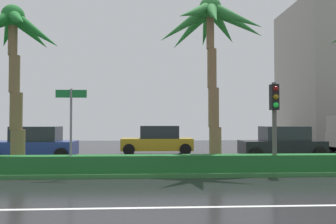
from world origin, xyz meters
name	(u,v)px	position (x,y,z in m)	size (l,w,h in m)	color
ground_plane	(126,168)	(0.00, 9.00, -0.05)	(90.00, 42.00, 0.10)	black
near_lane_divider_stripe	(106,208)	(0.00, 2.00, 0.00)	(81.00, 0.14, 0.01)	white
median_strip	(125,169)	(0.00, 8.00, 0.07)	(85.50, 4.00, 0.15)	#2D6B33
median_hedge	(122,164)	(0.00, 6.60, 0.45)	(76.50, 0.70, 0.60)	#1E6028
palm_tree_mid_left	(13,43)	(-4.51, 8.10, 5.15)	(4.18, 4.19, 6.54)	brown
palm_tree_centre_left	(211,31)	(3.50, 7.85, 5.67)	(4.52, 4.66, 6.94)	brown
traffic_signal_median_right	(274,110)	(5.64, 6.57, 2.41)	(0.28, 0.43, 3.28)	#4C4C47
street_name_sign	(71,119)	(-1.81, 6.48, 2.08)	(1.10, 0.08, 3.00)	slate
car_in_traffic_leading	(34,144)	(-4.96, 12.13, 0.83)	(4.30, 2.02, 1.72)	navy
car_in_traffic_second	(158,140)	(1.50, 14.96, 0.83)	(4.30, 2.02, 1.72)	#B28C1E
car_in_traffic_third	(282,143)	(8.06, 11.96, 0.83)	(4.30, 2.02, 1.72)	black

